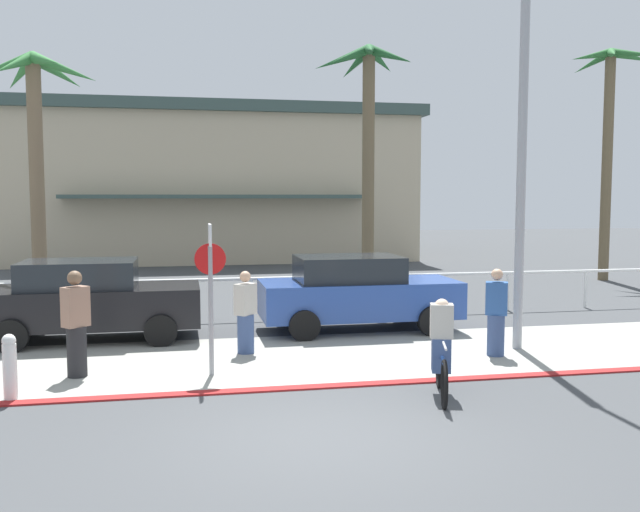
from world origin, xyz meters
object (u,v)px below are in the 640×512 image
Objects in this scene: palm_tree_1 at (36,123)px; streetlight_curb at (528,130)px; pedestrian_0 at (76,328)px; pedestrian_2 at (246,316)px; cyclist_blue_0 at (441,350)px; palm_tree_3 at (610,114)px; car_black_1 at (89,300)px; bollard_0 at (10,366)px; stop_sign_bike_lane at (210,277)px; palm_tree_2 at (368,111)px; car_blue_2 at (357,292)px; pedestrian_1 at (496,316)px.

streetlight_curb is at bearing -32.21° from palm_tree_1.
pedestrian_0 reaches higher than pedestrian_2.
cyclist_blue_0 is (-2.63, -2.44, -3.58)m from streetlight_curb.
car_black_1 is (-16.78, -7.29, -5.03)m from palm_tree_3.
palm_tree_3 is at bearing 23.48° from car_black_1.
stop_sign_bike_lane is at bearing 15.66° from bollard_0.
streetlight_curb is 4.26× the size of cyclist_blue_0.
palm_tree_2 is at bearing 57.82° from pedestrian_2.
bollard_0 is at bearing 171.52° from cyclist_blue_0.
pedestrian_2 is (-5.30, 0.86, -3.54)m from streetlight_curb.
car_black_1 is 3.60m from pedestrian_2.
pedestrian_2 is at bearing 32.56° from bollard_0.
pedestrian_0 is (0.17, -3.05, -0.03)m from car_black_1.
stop_sign_bike_lane is 0.58× the size of car_blue_2.
palm_tree_3 reaches higher than cyclist_blue_0.
palm_tree_2 is 6.84m from car_blue_2.
stop_sign_bike_lane is 0.58× the size of car_black_1.
pedestrian_2 is at bearing -31.12° from car_black_1.
stop_sign_bike_lane is 3.95m from cyclist_blue_0.
car_blue_2 is (3.36, 3.34, -0.81)m from stop_sign_bike_lane.
bollard_0 is 0.14× the size of palm_tree_2.
palm_tree_3 is at bearing 33.50° from bollard_0.
car_blue_2 is at bearing 44.86° from stop_sign_bike_lane.
stop_sign_bike_lane is 18.42m from palm_tree_3.
palm_tree_2 reaches higher than stop_sign_bike_lane.
pedestrian_0 is (-5.56, -3.01, -0.03)m from car_blue_2.
cyclist_blue_0 is 1.06× the size of pedestrian_1.
streetlight_curb reaches higher than palm_tree_2.
bollard_0 is 0.12× the size of palm_tree_3.
palm_tree_2 is at bearing 59.08° from stop_sign_bike_lane.
streetlight_curb is (8.99, 1.49, 3.76)m from bollard_0.
stop_sign_bike_lane is at bearing -120.92° from palm_tree_2.
palm_tree_2 is (4.89, 8.16, 3.80)m from stop_sign_bike_lane.
bollard_0 is 1.44m from pedestrian_0.
palm_tree_1 is 4.11× the size of pedestrian_2.
palm_tree_2 is 9.84m from car_black_1.
pedestrian_1 is (1.96, -2.95, -0.10)m from car_blue_2.
palm_tree_3 reaches higher than car_black_1.
pedestrian_0 is (0.77, 1.17, 0.32)m from bollard_0.
car_blue_2 reaches higher than bollard_0.
stop_sign_bike_lane is 0.31× the size of palm_tree_3.
car_blue_2 is 2.64× the size of pedestrian_1.
palm_tree_2 is at bearing 81.40° from cyclist_blue_0.
pedestrian_0 is (-8.21, -0.32, -3.44)m from streetlight_curb.
cyclist_blue_0 is at bearing -27.78° from stop_sign_bike_lane.
palm_tree_1 is 7.93m from pedestrian_0.
streetlight_curb reaches higher than cyclist_blue_0.
palm_tree_1 is at bearing 130.14° from cyclist_blue_0.
pedestrian_1 is (7.69, -2.99, -0.10)m from car_black_1.
cyclist_blue_0 is at bearing -131.54° from pedestrian_1.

